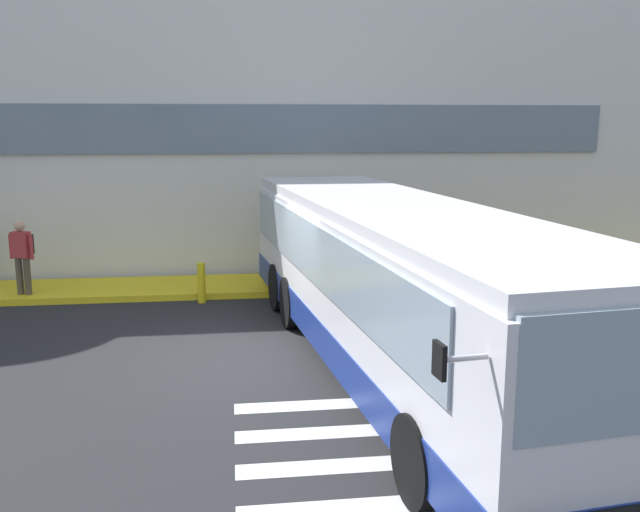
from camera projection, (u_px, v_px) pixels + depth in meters
The scene contains 7 objects.
ground_plane at pixel (245, 354), 12.04m from camera, with size 80.00×90.00×0.02m, color #232326.
bay_paint_stripes at pixel (421, 461), 8.20m from camera, with size 4.40×3.96×0.01m.
terminal_building at pixel (213, 109), 22.46m from camera, with size 24.83×13.80×8.78m.
boarding_curb at pixel (241, 286), 16.70m from camera, with size 27.03×2.00×0.15m, color yellow.
bus_main_foreground at pixel (395, 288), 11.10m from camera, with size 3.94×12.05×2.70m.
passenger_by_doorway at pixel (22, 252), 15.40m from camera, with size 0.56×0.46×1.68m.
safety_bollard_yellow at pixel (201, 283), 15.35m from camera, with size 0.18×0.18×0.90m, color yellow.
Camera 1 is at (-0.16, -11.57, 3.96)m, focal length 38.76 mm.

